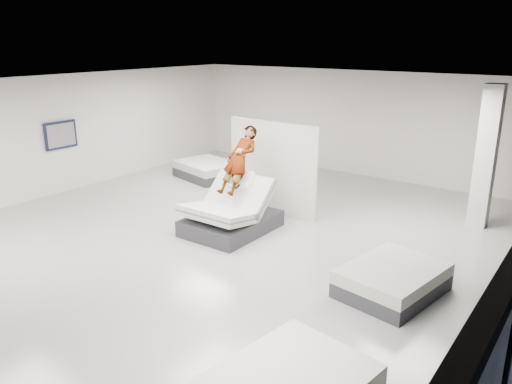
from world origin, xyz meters
TOP-DOWN VIEW (x-y plane):
  - room at (0.00, 0.00)m, footprint 14.00×14.04m
  - hero_bed at (-0.33, 0.87)m, footprint 1.53×2.01m
  - person at (-0.33, 1.20)m, footprint 0.61×1.58m
  - remote at (-0.11, 0.85)m, footprint 0.05×0.14m
  - divider_panel at (-0.36, 2.52)m, footprint 2.46×0.17m
  - flat_bed_right_far at (3.63, 0.28)m, footprint 1.58×1.93m
  - flat_bed_left_far at (-3.70, 3.89)m, footprint 2.09×1.76m
  - column at (4.00, 4.50)m, footprint 0.40×0.40m
  - wall_poster at (-5.93, 0.50)m, footprint 0.06×0.95m

SIDE VIEW (x-z plane):
  - flat_bed_right_far at x=3.63m, z-range 0.00..0.48m
  - flat_bed_left_far at x=-3.70m, z-range 0.00..0.50m
  - hero_bed at x=-0.33m, z-range -0.26..1.04m
  - remote at x=-0.11m, z-range 1.04..1.11m
  - divider_panel at x=-0.36m, z-range 0.00..2.24m
  - person at x=-0.33m, z-range 0.62..1.93m
  - room at x=0.00m, z-range 0.00..3.20m
  - column at x=4.00m, z-range 0.00..3.20m
  - wall_poster at x=-5.93m, z-range 1.23..1.98m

